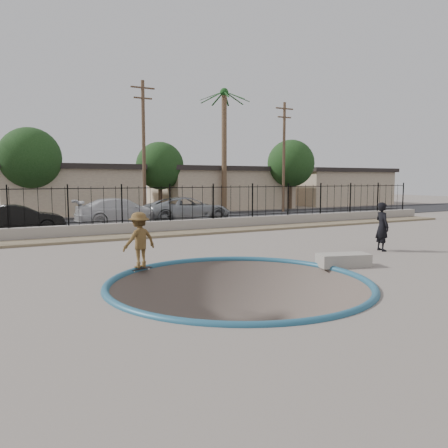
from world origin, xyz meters
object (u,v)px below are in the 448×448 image
skater (139,243)px  concrete_ledge (343,260)px  car_b (19,219)px  car_c (122,211)px  skateboard (140,269)px  videographer (382,227)px  car_d (188,209)px

skater → concrete_ledge: bearing=141.4°
car_b → car_c: (5.64, 1.57, 0.08)m
skateboard → concrete_ledge: bearing=-39.6°
skateboard → car_b: 11.96m
skater → skateboard: size_ratio=2.06×
videographer → car_b: 17.21m
skater → car_b: 11.94m
car_c → car_d: (4.30, 0.00, -0.01)m
videographer → car_b: (-11.82, 12.52, -0.19)m
skater → car_b: skater is taller
videographer → car_b: size_ratio=0.44×
concrete_ledge → car_d: (1.56, 15.65, 0.62)m
concrete_ledge → car_d: size_ratio=0.29×
concrete_ledge → car_c: size_ratio=0.30×
skateboard → videographer: videographer is taller
skater → skateboard: bearing=-16.0°
skater → videographer: bearing=158.7°
car_d → concrete_ledge: bearing=176.1°
car_b → videographer: bearing=-136.0°
skateboard → car_c: car_c is taller
car_d → car_c: bearing=91.8°
skater → videographer: (9.25, -0.86, 0.10)m
skateboard → videographer: 9.33m
videographer → car_d: size_ratio=0.33×
car_d → skater: bearing=152.6°
skateboard → concrete_ledge: concrete_ledge is taller
skateboard → car_b: (-2.57, 11.66, 0.68)m
car_b → car_c: bearing=-73.9°
skater → concrete_ledge: size_ratio=1.04×
concrete_ledge → car_b: (-8.38, 14.08, 0.54)m
car_b → concrete_ledge: bearing=-148.6°
videographer → concrete_ledge: videographer is taller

